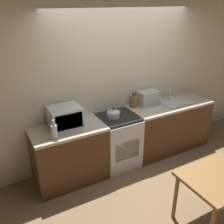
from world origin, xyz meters
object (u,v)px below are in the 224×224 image
at_px(kettle, 114,113).
at_px(microwave, 65,117).
at_px(toaster_oven, 148,98).
at_px(dining_table, 217,184).
at_px(bottle, 54,131).
at_px(stove_range, 118,141).

bearing_deg(kettle, microwave, 173.65).
height_order(toaster_oven, dining_table, toaster_oven).
bearing_deg(dining_table, microwave, 125.14).
xyz_separation_m(microwave, toaster_oven, (1.54, 0.07, -0.02)).
bearing_deg(toaster_oven, bottle, -168.88).
height_order(microwave, dining_table, microwave).
bearing_deg(bottle, kettle, 10.92).
xyz_separation_m(kettle, microwave, (-0.77, 0.09, 0.08)).
relative_size(kettle, dining_table, 0.25).
distance_m(bottle, toaster_oven, 1.82).
bearing_deg(dining_table, stove_range, 103.25).
bearing_deg(microwave, kettle, -6.35).
xyz_separation_m(stove_range, kettle, (-0.08, 0.01, 0.52)).
relative_size(microwave, bottle, 1.66).
relative_size(stove_range, kettle, 4.31).
relative_size(toaster_oven, dining_table, 0.42).
bearing_deg(stove_range, kettle, 173.77).
distance_m(microwave, dining_table, 2.19).
height_order(kettle, microwave, microwave).
bearing_deg(stove_range, dining_table, -76.75).
height_order(stove_range, kettle, kettle).
relative_size(microwave, toaster_oven, 1.31).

